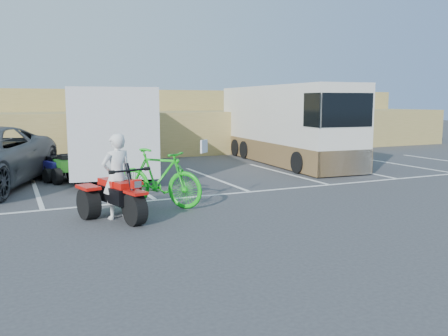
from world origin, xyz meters
name	(u,v)px	position (x,y,z in m)	size (l,w,h in m)	color
ground	(189,222)	(0.00, 0.00, 0.00)	(100.00, 100.00, 0.00)	#38383B
parking_stripes	(168,187)	(0.87, 4.07, 0.00)	(28.00, 5.16, 0.01)	white
grass_embankment	(81,123)	(0.00, 15.48, 1.42)	(40.00, 8.50, 3.10)	#9C8947
red_trike_atv	(121,220)	(-1.24, 0.79, 0.00)	(1.33, 1.77, 1.15)	red
rider	(117,176)	(-1.27, 0.94, 0.91)	(0.67, 0.44, 1.83)	white
green_dirt_bike	(159,178)	(-0.13, 1.70, 0.69)	(0.65, 2.30, 1.38)	#14BF19
cargo_trailer	(110,129)	(-0.20, 7.01, 1.56)	(3.39, 6.49, 2.88)	silver
rv_motorhome	(285,130)	(7.04, 7.63, 1.33)	(2.71, 8.65, 3.06)	silver
quad_atv_blue	(54,180)	(-2.06, 6.80, 0.00)	(0.97, 1.30, 0.85)	navy
quad_atv_green	(66,181)	(-1.74, 6.43, 0.00)	(1.07, 1.44, 0.94)	#195613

